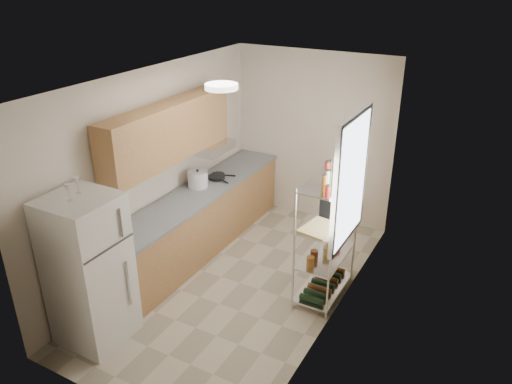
{
  "coord_description": "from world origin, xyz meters",
  "views": [
    {
      "loc": [
        2.72,
        -4.53,
        3.7
      ],
      "look_at": [
        0.1,
        0.25,
        1.2
      ],
      "focal_mm": 35.0,
      "sensor_mm": 36.0,
      "label": 1
    }
  ],
  "objects_px": {
    "rice_cooker": "(198,179)",
    "espresso_machine": "(331,201)",
    "frying_pan_large": "(217,177)",
    "refrigerator": "(89,270)",
    "cutting_board": "(320,229)"
  },
  "relations": [
    {
      "from": "rice_cooker",
      "to": "espresso_machine",
      "type": "height_order",
      "value": "espresso_machine"
    },
    {
      "from": "rice_cooker",
      "to": "espresso_machine",
      "type": "bearing_deg",
      "value": -1.91
    },
    {
      "from": "rice_cooker",
      "to": "frying_pan_large",
      "type": "xyz_separation_m",
      "value": [
        0.07,
        0.36,
        -0.09
      ]
    },
    {
      "from": "frying_pan_large",
      "to": "refrigerator",
      "type": "bearing_deg",
      "value": -65.88
    },
    {
      "from": "cutting_board",
      "to": "frying_pan_large",
      "type": "bearing_deg",
      "value": 155.51
    },
    {
      "from": "frying_pan_large",
      "to": "cutting_board",
      "type": "height_order",
      "value": "cutting_board"
    },
    {
      "from": "frying_pan_large",
      "to": "espresso_machine",
      "type": "xyz_separation_m",
      "value": [
        1.88,
        -0.42,
        0.23
      ]
    },
    {
      "from": "frying_pan_large",
      "to": "espresso_machine",
      "type": "distance_m",
      "value": 1.94
    },
    {
      "from": "frying_pan_large",
      "to": "espresso_machine",
      "type": "relative_size",
      "value": 0.84
    },
    {
      "from": "refrigerator",
      "to": "frying_pan_large",
      "type": "height_order",
      "value": "refrigerator"
    },
    {
      "from": "espresso_machine",
      "to": "frying_pan_large",
      "type": "bearing_deg",
      "value": 177.56
    },
    {
      "from": "rice_cooker",
      "to": "frying_pan_large",
      "type": "height_order",
      "value": "rice_cooker"
    },
    {
      "from": "rice_cooker",
      "to": "espresso_machine",
      "type": "distance_m",
      "value": 1.96
    },
    {
      "from": "rice_cooker",
      "to": "cutting_board",
      "type": "xyz_separation_m",
      "value": [
        2.01,
        -0.53,
        0.01
      ]
    },
    {
      "from": "espresso_machine",
      "to": "refrigerator",
      "type": "bearing_deg",
      "value": -120.92
    }
  ]
}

